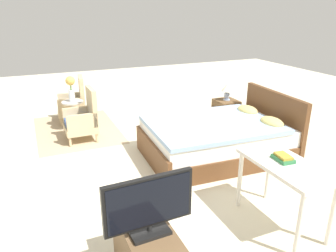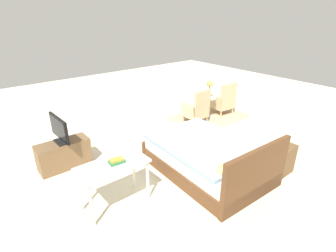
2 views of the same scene
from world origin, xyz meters
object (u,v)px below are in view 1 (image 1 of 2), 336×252
at_px(table_lamp, 227,89).
at_px(book_stack, 283,158).
at_px(side_table, 73,112).
at_px(armchair_by_window_right, 83,119).
at_px(vanity_desk, 285,173).
at_px(bed, 219,138).
at_px(tv_flatscreen, 149,205).
at_px(flower_vase, 71,86).
at_px(nightstand, 226,114).
at_px(armchair_by_window_left, 74,103).

height_order(table_lamp, book_stack, table_lamp).
bearing_deg(book_stack, side_table, -156.55).
height_order(armchair_by_window_right, vanity_desk, armchair_by_window_right).
bearing_deg(table_lamp, bed, -37.25).
distance_m(side_table, tv_flatscreen, 4.11).
relative_size(side_table, table_lamp, 1.75).
bearing_deg(armchair_by_window_right, bed, 50.34).
bearing_deg(vanity_desk, armchair_by_window_right, -155.02).
bearing_deg(armchair_by_window_right, book_stack, 25.57).
height_order(armchair_by_window_right, flower_vase, flower_vase).
distance_m(bed, nightstand, 1.33).
height_order(tv_flatscreen, book_stack, tv_flatscreen).
bearing_deg(book_stack, vanity_desk, -9.57).
bearing_deg(vanity_desk, nightstand, 158.50).
bearing_deg(tv_flatscreen, table_lamp, 138.52).
bearing_deg(tv_flatscreen, side_table, -179.44).
height_order(bed, nightstand, bed).
height_order(armchair_by_window_left, tv_flatscreen, tv_flatscreen).
bearing_deg(armchair_by_window_right, armchair_by_window_left, -179.98).
height_order(bed, book_stack, bed).
xyz_separation_m(side_table, tv_flatscreen, (4.09, 0.04, 0.43)).
relative_size(bed, tv_flatscreen, 3.02).
height_order(armchair_by_window_right, book_stack, armchair_by_window_right).
bearing_deg(book_stack, bed, 170.05).
height_order(armchair_by_window_left, book_stack, armchair_by_window_left).
relative_size(vanity_desk, book_stack, 4.34).
distance_m(side_table, table_lamp, 2.96).
bearing_deg(armchair_by_window_right, flower_vase, -170.41).
relative_size(armchair_by_window_right, flower_vase, 1.93).
height_order(armchair_by_window_left, flower_vase, flower_vase).
bearing_deg(tv_flatscreen, armchair_by_window_left, 179.35).
bearing_deg(vanity_desk, tv_flatscreen, -81.67).
relative_size(side_table, flower_vase, 1.21).
bearing_deg(tv_flatscreen, flower_vase, -179.44).
bearing_deg(table_lamp, tv_flatscreen, -41.48).
bearing_deg(tv_flatscreen, vanity_desk, 98.33).
xyz_separation_m(armchair_by_window_right, book_stack, (3.24, 1.55, 0.39)).
bearing_deg(book_stack, table_lamp, 158.23).
bearing_deg(side_table, flower_vase, -90.00).
relative_size(table_lamp, vanity_desk, 0.32).
relative_size(side_table, book_stack, 2.41).
xyz_separation_m(armchair_by_window_left, armchair_by_window_right, (1.09, 0.00, 0.00)).
distance_m(flower_vase, book_stack, 4.13).
xyz_separation_m(nightstand, book_stack, (2.77, -1.10, 0.49)).
distance_m(bed, flower_vase, 2.91).
height_order(armchair_by_window_left, table_lamp, armchair_by_window_left).
relative_size(nightstand, tv_flatscreen, 0.75).
bearing_deg(tv_flatscreen, nightstand, 138.53).
bearing_deg(armchair_by_window_right, side_table, -170.41).
bearing_deg(bed, nightstand, 142.78).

